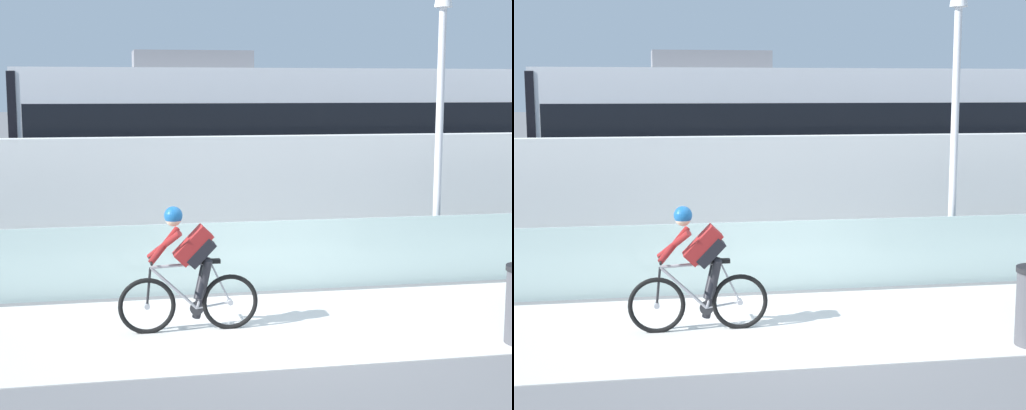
# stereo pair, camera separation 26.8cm
# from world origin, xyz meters

# --- Properties ---
(ground_plane) EXTENTS (200.00, 200.00, 0.00)m
(ground_plane) POSITION_xyz_m (0.00, 0.00, 0.00)
(ground_plane) COLOR slate
(bike_path_deck) EXTENTS (32.00, 3.20, 0.01)m
(bike_path_deck) POSITION_xyz_m (0.00, 0.00, 0.01)
(bike_path_deck) COLOR silver
(bike_path_deck) RESTS_ON ground
(glass_parapet) EXTENTS (32.00, 0.05, 1.07)m
(glass_parapet) POSITION_xyz_m (0.00, 1.85, 0.54)
(glass_parapet) COLOR #ADC6C1
(glass_parapet) RESTS_ON ground
(concrete_barrier_wall) EXTENTS (32.00, 0.36, 2.25)m
(concrete_barrier_wall) POSITION_xyz_m (0.00, 3.65, 1.12)
(concrete_barrier_wall) COLOR silver
(concrete_barrier_wall) RESTS_ON ground
(tram_rail_near) EXTENTS (32.00, 0.08, 0.01)m
(tram_rail_near) POSITION_xyz_m (0.00, 6.13, 0.00)
(tram_rail_near) COLOR #595654
(tram_rail_near) RESTS_ON ground
(tram_rail_far) EXTENTS (32.00, 0.08, 0.01)m
(tram_rail_far) POSITION_xyz_m (0.00, 7.57, 0.00)
(tram_rail_far) COLOR #595654
(tram_rail_far) RESTS_ON ground
(tram) EXTENTS (11.06, 2.54, 3.81)m
(tram) POSITION_xyz_m (1.71, 6.85, 1.89)
(tram) COLOR silver
(tram) RESTS_ON ground
(cyclist_on_bike) EXTENTS (1.77, 0.58, 1.61)m
(cyclist_on_bike) POSITION_xyz_m (-1.09, 0.00, 0.78)
(cyclist_on_bike) COLOR black
(cyclist_on_bike) RESTS_ON ground
(lamp_post_antenna) EXTENTS (0.28, 0.28, 5.20)m
(lamp_post_antenna) POSITION_xyz_m (3.14, 2.15, 3.29)
(lamp_post_antenna) COLOR gray
(lamp_post_antenna) RESTS_ON ground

